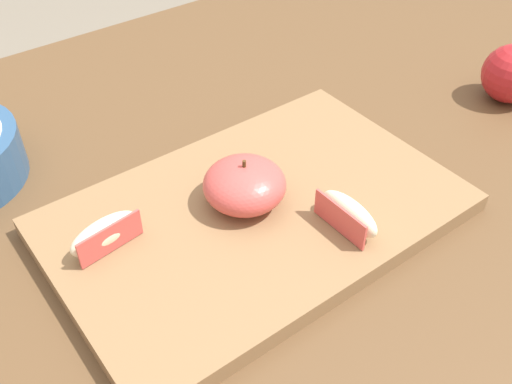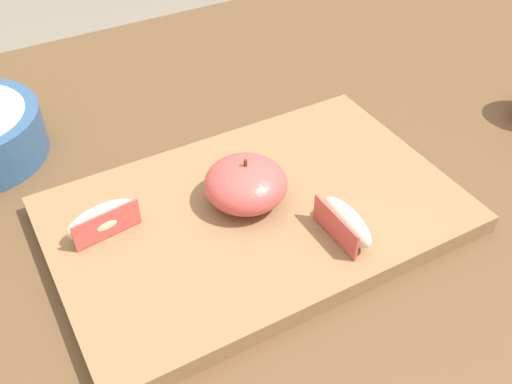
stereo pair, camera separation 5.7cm
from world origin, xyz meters
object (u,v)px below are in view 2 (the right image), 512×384
object	(u,v)px
apple_wedge_left	(102,218)
apple_wedge_near_knife	(345,222)
cutting_board	(256,214)
apple_half_skin_up	(246,184)

from	to	relation	value
apple_wedge_left	apple_wedge_near_knife	distance (m)	0.23
cutting_board	apple_half_skin_up	distance (m)	0.04
apple_wedge_near_knife	cutting_board	bearing A→B (deg)	126.46
cutting_board	apple_half_skin_up	xyz separation A→B (m)	(-0.00, 0.01, 0.03)
cutting_board	apple_wedge_near_knife	distance (m)	0.09
cutting_board	apple_half_skin_up	size ratio (longest dim) A/B	4.87
apple_wedge_left	apple_wedge_near_knife	bearing A→B (deg)	-30.80
cutting_board	apple_wedge_left	size ratio (longest dim) A/B	5.55
cutting_board	apple_half_skin_up	bearing A→B (deg)	106.89
apple_wedge_left	apple_wedge_near_knife	world-z (taller)	same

